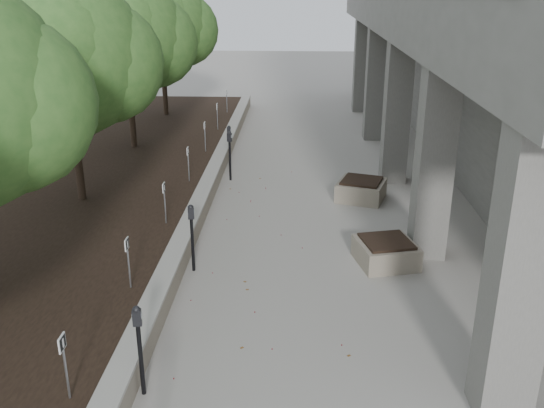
% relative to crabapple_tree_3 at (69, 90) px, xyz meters
% --- Properties ---
extents(retaining_wall, '(0.39, 26.00, 0.50)m').
position_rel_crabapple_tree_3_xyz_m(retaining_wall, '(2.97, 1.00, -2.87)').
color(retaining_wall, gray).
rests_on(retaining_wall, ground).
extents(planting_bed, '(7.00, 26.00, 0.40)m').
position_rel_crabapple_tree_3_xyz_m(planting_bed, '(-0.70, 1.00, -2.92)').
color(planting_bed, black).
rests_on(planting_bed, ground).
extents(crabapple_tree_3, '(4.60, 4.00, 5.44)m').
position_rel_crabapple_tree_3_xyz_m(crabapple_tree_3, '(0.00, 0.00, 0.00)').
color(crabapple_tree_3, '#315E24').
rests_on(crabapple_tree_3, planting_bed).
extents(crabapple_tree_4, '(4.60, 4.00, 5.44)m').
position_rel_crabapple_tree_3_xyz_m(crabapple_tree_4, '(0.00, 5.00, 0.00)').
color(crabapple_tree_4, '#315E24').
rests_on(crabapple_tree_4, planting_bed).
extents(crabapple_tree_5, '(4.60, 4.00, 5.44)m').
position_rel_crabapple_tree_3_xyz_m(crabapple_tree_5, '(0.00, 10.00, 0.00)').
color(crabapple_tree_5, '#315E24').
rests_on(crabapple_tree_5, planting_bed).
extents(parking_sign_2, '(0.04, 0.22, 0.96)m').
position_rel_crabapple_tree_3_xyz_m(parking_sign_2, '(2.45, -7.50, -2.24)').
color(parking_sign_2, black).
rests_on(parking_sign_2, planting_bed).
extents(parking_sign_3, '(0.04, 0.22, 0.96)m').
position_rel_crabapple_tree_3_xyz_m(parking_sign_3, '(2.45, -4.50, -2.24)').
color(parking_sign_3, black).
rests_on(parking_sign_3, planting_bed).
extents(parking_sign_4, '(0.04, 0.22, 0.96)m').
position_rel_crabapple_tree_3_xyz_m(parking_sign_4, '(2.45, -1.50, -2.24)').
color(parking_sign_4, black).
rests_on(parking_sign_4, planting_bed).
extents(parking_sign_5, '(0.04, 0.22, 0.96)m').
position_rel_crabapple_tree_3_xyz_m(parking_sign_5, '(2.45, 1.50, -2.24)').
color(parking_sign_5, black).
rests_on(parking_sign_5, planting_bed).
extents(parking_sign_6, '(0.04, 0.22, 0.96)m').
position_rel_crabapple_tree_3_xyz_m(parking_sign_6, '(2.45, 4.50, -2.24)').
color(parking_sign_6, black).
rests_on(parking_sign_6, planting_bed).
extents(parking_sign_7, '(0.04, 0.22, 0.96)m').
position_rel_crabapple_tree_3_xyz_m(parking_sign_7, '(2.45, 7.50, -2.24)').
color(parking_sign_7, black).
rests_on(parking_sign_7, planting_bed).
extents(parking_sign_8, '(0.04, 0.22, 0.96)m').
position_rel_crabapple_tree_3_xyz_m(parking_sign_8, '(2.45, 10.50, -2.24)').
color(parking_sign_8, black).
rests_on(parking_sign_8, planting_bed).
extents(parking_meter_2, '(0.16, 0.12, 1.44)m').
position_rel_crabapple_tree_3_xyz_m(parking_meter_2, '(3.25, -6.88, -2.40)').
color(parking_meter_2, black).
rests_on(parking_meter_2, ground).
extents(parking_meter_3, '(0.16, 0.13, 1.44)m').
position_rel_crabapple_tree_3_xyz_m(parking_meter_3, '(3.32, -3.02, -2.40)').
color(parking_meter_3, black).
rests_on(parking_meter_3, ground).
extents(parking_meter_4, '(0.17, 0.15, 1.48)m').
position_rel_crabapple_tree_3_xyz_m(parking_meter_4, '(3.43, 2.82, -2.38)').
color(parking_meter_4, black).
rests_on(parking_meter_4, ground).
extents(parking_meter_5, '(0.14, 0.11, 1.31)m').
position_rel_crabapple_tree_3_xyz_m(parking_meter_5, '(3.25, 4.26, -2.47)').
color(parking_meter_5, black).
rests_on(parking_meter_5, ground).
extents(planter_front, '(1.37, 1.37, 0.53)m').
position_rel_crabapple_tree_3_xyz_m(planter_front, '(7.27, -2.52, -2.85)').
color(planter_front, gray).
rests_on(planter_front, ground).
extents(planter_back, '(1.49, 1.49, 0.55)m').
position_rel_crabapple_tree_3_xyz_m(planter_back, '(7.13, 1.37, -2.84)').
color(planter_back, gray).
rests_on(planter_back, ground).
extents(berry_scatter, '(3.30, 14.10, 0.02)m').
position_rel_crabapple_tree_3_xyz_m(berry_scatter, '(4.70, -3.00, -3.11)').
color(berry_scatter, maroon).
rests_on(berry_scatter, ground).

